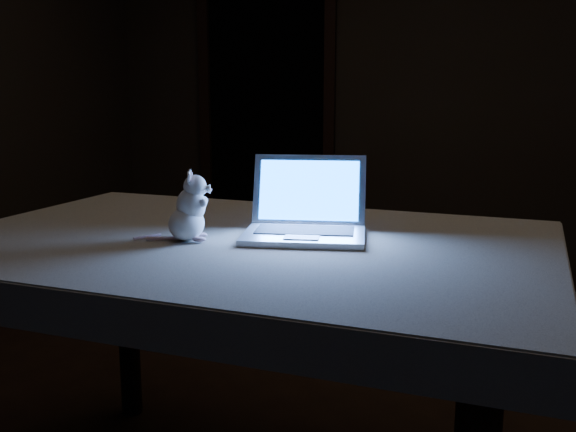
% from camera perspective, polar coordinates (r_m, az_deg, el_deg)
% --- Properties ---
extents(floor, '(5.00, 5.00, 0.00)m').
position_cam_1_polar(floor, '(2.55, 5.51, -18.34)').
color(floor, black).
rests_on(floor, ground).
extents(back_wall, '(4.50, 0.04, 2.60)m').
position_cam_1_polar(back_wall, '(4.70, 11.24, 11.50)').
color(back_wall, black).
rests_on(back_wall, ground).
extents(doorway, '(1.06, 0.36, 2.13)m').
position_cam_1_polar(doorway, '(4.92, -1.91, 8.93)').
color(doorway, black).
rests_on(doorway, back_wall).
extents(table, '(1.65, 1.15, 0.84)m').
position_cam_1_polar(table, '(1.93, -3.92, -14.42)').
color(table, black).
rests_on(table, floor).
extents(tablecloth, '(1.78, 1.29, 0.10)m').
position_cam_1_polar(tablecloth, '(1.77, -5.16, -3.72)').
color(tablecloth, '#B8AD98').
rests_on(tablecloth, table).
extents(laptop, '(0.37, 0.34, 0.23)m').
position_cam_1_polar(laptop, '(1.74, 1.44, 1.58)').
color(laptop, silver).
rests_on(laptop, tablecloth).
extents(plush_mouse, '(0.15, 0.15, 0.19)m').
position_cam_1_polar(plush_mouse, '(1.75, -9.06, 0.87)').
color(plush_mouse, white).
rests_on(plush_mouse, tablecloth).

